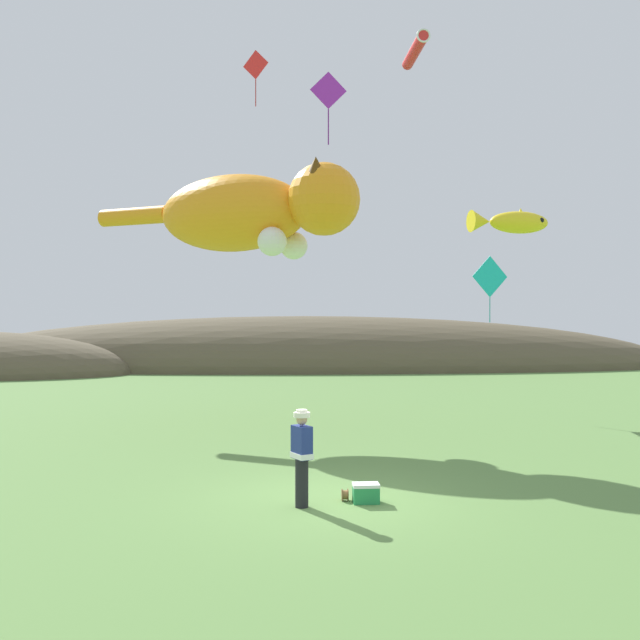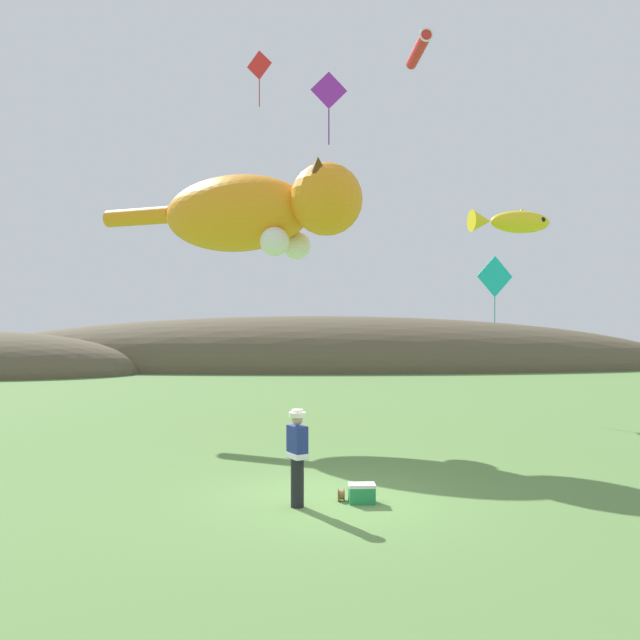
{
  "view_description": "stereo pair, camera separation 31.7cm",
  "coord_description": "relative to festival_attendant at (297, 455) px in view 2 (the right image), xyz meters",
  "views": [
    {
      "loc": [
        -0.61,
        -13.33,
        3.52
      ],
      "look_at": [
        0.0,
        4.0,
        3.36
      ],
      "focal_mm": 40.0,
      "sensor_mm": 36.0,
      "label": 1
    },
    {
      "loc": [
        -0.3,
        -13.34,
        3.52
      ],
      "look_at": [
        0.0,
        4.0,
        3.36
      ],
      "focal_mm": 40.0,
      "sensor_mm": 36.0,
      "label": 2
    }
  ],
  "objects": [
    {
      "name": "ground_plane",
      "position": [
        0.49,
        0.44,
        -0.95
      ],
      "size": [
        120.0,
        120.0,
        0.0
      ],
      "primitive_type": "plane",
      "color": "#5B8442"
    },
    {
      "name": "distant_hill_ridge",
      "position": [
        -3.42,
        32.66,
        -0.95
      ],
      "size": [
        53.95,
        15.24,
        6.69
      ],
      "color": "brown",
      "rests_on": "ground"
    },
    {
      "name": "festival_attendant",
      "position": [
        0.0,
        0.0,
        0.0
      ],
      "size": [
        0.43,
        0.49,
        1.77
      ],
      "color": "black",
      "rests_on": "ground"
    },
    {
      "name": "kite_spool",
      "position": [
        0.82,
        0.41,
        -0.84
      ],
      "size": [
        0.12,
        0.23,
        0.23
      ],
      "color": "olive",
      "rests_on": "ground"
    },
    {
      "name": "picnic_cooler",
      "position": [
        1.19,
        0.25,
        -0.77
      ],
      "size": [
        0.5,
        0.34,
        0.36
      ],
      "color": "#268C4C",
      "rests_on": "ground"
    },
    {
      "name": "kite_giant_cat",
      "position": [
        -1.47,
        9.54,
        5.73
      ],
      "size": [
        8.75,
        5.04,
        2.87
      ],
      "color": "orange"
    },
    {
      "name": "kite_fish_windsock",
      "position": [
        5.21,
        4.55,
        4.83
      ],
      "size": [
        2.13,
        0.93,
        0.63
      ],
      "color": "yellow"
    },
    {
      "name": "kite_tube_streamer",
      "position": [
        3.74,
        9.91,
        11.01
      ],
      "size": [
        0.49,
        2.6,
        0.44
      ],
      "color": "red"
    },
    {
      "name": "kite_diamond_teal",
      "position": [
        6.87,
        12.39,
        3.87
      ],
      "size": [
        1.41,
        0.51,
        2.39
      ],
      "color": "#19BFBF"
    },
    {
      "name": "kite_diamond_red",
      "position": [
        -1.43,
        10.95,
        10.83
      ],
      "size": [
        0.87,
        0.48,
        1.88
      ],
      "color": "red"
    },
    {
      "name": "kite_diamond_violet",
      "position": [
        0.72,
        5.1,
        8.17
      ],
      "size": [
        0.94,
        0.13,
        1.84
      ],
      "color": "purple"
    }
  ]
}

